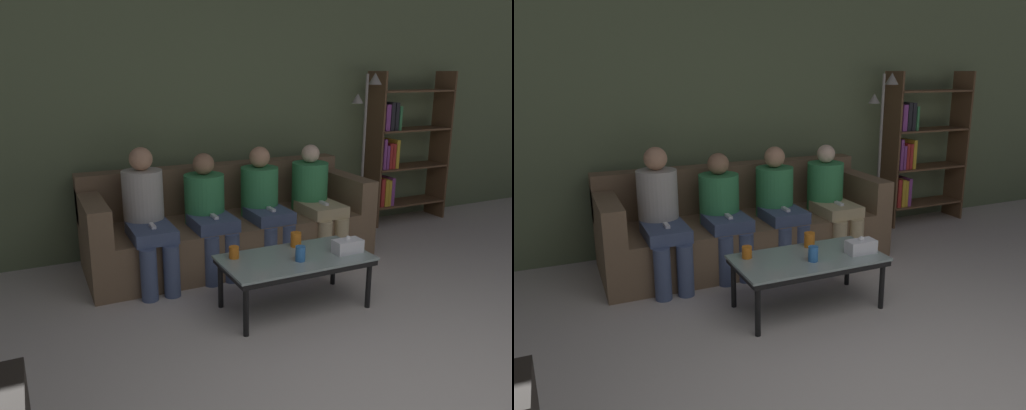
% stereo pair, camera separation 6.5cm
% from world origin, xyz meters
% --- Properties ---
extents(wall_back, '(12.00, 0.06, 2.60)m').
position_xyz_m(wall_back, '(0.00, 3.56, 1.30)').
color(wall_back, '#60704C').
rests_on(wall_back, ground_plane).
extents(couch, '(2.62, 0.94, 0.86)m').
position_xyz_m(couch, '(0.00, 3.02, 0.31)').
color(couch, brown).
rests_on(couch, ground_plane).
extents(coffee_table, '(1.10, 0.57, 0.41)m').
position_xyz_m(coffee_table, '(0.06, 1.85, 0.37)').
color(coffee_table, '#8C9E99').
rests_on(coffee_table, ground_plane).
extents(cup_near_left, '(0.07, 0.07, 0.11)m').
position_xyz_m(cup_near_left, '(0.05, 1.76, 0.46)').
color(cup_near_left, '#3372BF').
rests_on(cup_near_left, coffee_table).
extents(cup_near_right, '(0.07, 0.07, 0.09)m').
position_xyz_m(cup_near_right, '(-0.36, 2.02, 0.45)').
color(cup_near_right, orange).
rests_on(cup_near_right, coffee_table).
extents(cup_far_center, '(0.08, 0.08, 0.11)m').
position_xyz_m(cup_far_center, '(0.17, 2.04, 0.46)').
color(cup_far_center, orange).
rests_on(cup_far_center, coffee_table).
extents(tissue_box, '(0.22, 0.12, 0.13)m').
position_xyz_m(tissue_box, '(0.46, 1.76, 0.46)').
color(tissue_box, white).
rests_on(tissue_box, coffee_table).
extents(bookshelf, '(1.01, 0.32, 1.73)m').
position_xyz_m(bookshelf, '(2.24, 3.33, 0.84)').
color(bookshelf, brown).
rests_on(bookshelf, ground_plane).
extents(standing_lamp, '(0.31, 0.26, 1.71)m').
position_xyz_m(standing_lamp, '(1.65, 3.19, 1.05)').
color(standing_lamp, gray).
rests_on(standing_lamp, ground_plane).
extents(seated_person_left_end, '(0.34, 0.71, 1.13)m').
position_xyz_m(seated_person_left_end, '(-0.81, 2.80, 0.60)').
color(seated_person_left_end, '#47567A').
rests_on(seated_person_left_end, ground_plane).
extents(seated_person_mid_left, '(0.35, 0.65, 1.05)m').
position_xyz_m(seated_person_mid_left, '(-0.27, 2.81, 0.57)').
color(seated_person_mid_left, '#47567A').
rests_on(seated_person_mid_left, ground_plane).
extents(seated_person_mid_right, '(0.35, 0.64, 1.07)m').
position_xyz_m(seated_person_mid_right, '(0.27, 2.81, 0.58)').
color(seated_person_mid_right, '#47567A').
rests_on(seated_person_mid_right, ground_plane).
extents(seated_person_right_end, '(0.35, 0.68, 1.05)m').
position_xyz_m(seated_person_right_end, '(0.81, 2.80, 0.57)').
color(seated_person_right_end, tan).
rests_on(seated_person_right_end, ground_plane).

